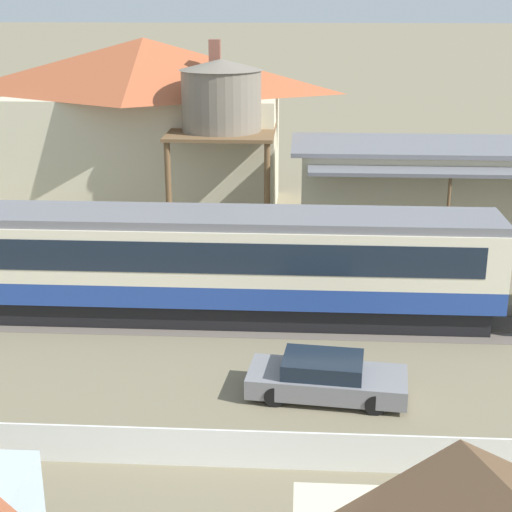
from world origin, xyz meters
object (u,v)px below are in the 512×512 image
Objects in this scene: parked_car_grey at (326,378)px; passenger_train at (213,260)px; station_house_terracotta_roof at (147,123)px; water_tower at (221,100)px; station_building at (433,193)px.

passenger_train is at bearing 130.66° from parked_car_grey.
parked_car_grey is at bearing -66.27° from station_house_terracotta_roof.
parked_car_grey is (3.95, -5.72, -1.61)m from passenger_train.
station_house_terracotta_roof is 3.14× the size of parked_car_grey.
passenger_train is 4.31× the size of station_house_terracotta_roof.
passenger_train is 11.68m from water_tower.
passenger_train is 16.24m from station_house_terracotta_roof.
passenger_train is 4.87× the size of station_building.
station_building reaches higher than parked_car_grey.
station_house_terracotta_roof reaches higher than passenger_train.
station_building is 1.58× the size of water_tower.
water_tower is at bearing 111.85° from parked_car_grey.
station_house_terracotta_roof reaches higher than station_building.
station_building is 16.41m from parked_car_grey.
station_building is at bearing -6.49° from water_tower.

